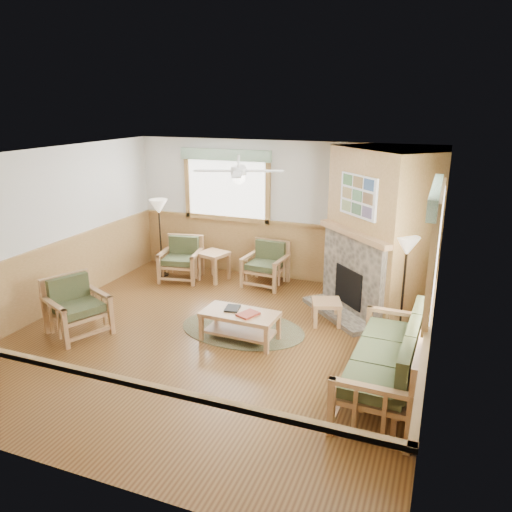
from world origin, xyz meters
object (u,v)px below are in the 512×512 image
(armchair_back_left, at_px, (181,259))
(coffee_table, at_px, (240,326))
(end_table_sofa, at_px, (378,404))
(footstool, at_px, (326,312))
(end_table_chairs, at_px, (214,266))
(floor_lamp_right, at_px, (404,286))
(armchair_left, at_px, (77,307))
(armchair_back_right, at_px, (265,265))
(sofa, at_px, (386,357))
(floor_lamp_left, at_px, (160,238))

(armchair_back_left, xyz_separation_m, coffee_table, (2.12, -2.03, -0.19))
(end_table_sofa, xyz_separation_m, footstool, (-1.14, 2.38, -0.08))
(footstool, bearing_deg, end_table_chairs, 155.02)
(end_table_chairs, relative_size, floor_lamp_right, 0.37)
(armchair_left, height_order, end_table_chairs, armchair_left)
(armchair_back_right, xyz_separation_m, footstool, (1.50, -1.29, -0.22))
(armchair_back_right, relative_size, footstool, 1.87)
(end_table_chairs, distance_m, floor_lamp_right, 3.89)
(sofa, bearing_deg, end_table_sofa, 2.80)
(sofa, xyz_separation_m, footstool, (-1.13, 1.70, -0.29))
(armchair_back_left, height_order, coffee_table, armchair_back_left)
(end_table_sofa, relative_size, footstool, 1.22)
(coffee_table, distance_m, floor_lamp_left, 3.39)
(floor_lamp_left, relative_size, floor_lamp_right, 1.03)
(end_table_chairs, bearing_deg, armchair_back_right, 5.51)
(armchair_left, xyz_separation_m, coffee_table, (2.37, 0.68, -0.21))
(footstool, relative_size, floor_lamp_right, 0.29)
(armchair_back_left, relative_size, coffee_table, 0.75)
(armchair_left, relative_size, footstool, 1.96)
(armchair_back_left, xyz_separation_m, end_table_sofa, (4.31, -3.38, -0.15))
(floor_lamp_left, distance_m, floor_lamp_right, 4.90)
(end_table_chairs, relative_size, floor_lamp_left, 0.36)
(armchair_left, relative_size, end_table_sofa, 1.61)
(armchair_left, height_order, end_table_sofa, armchair_left)
(floor_lamp_right, bearing_deg, armchair_back_right, 154.92)
(armchair_back_right, distance_m, floor_lamp_right, 2.94)
(armchair_left, relative_size, coffee_table, 0.78)
(footstool, distance_m, floor_lamp_right, 1.28)
(sofa, distance_m, armchair_back_left, 5.08)
(armchair_back_right, relative_size, armchair_left, 0.95)
(armchair_back_right, xyz_separation_m, coffee_table, (0.45, -2.32, -0.19))
(footstool, height_order, floor_lamp_right, floor_lamp_right)
(floor_lamp_right, bearing_deg, footstool, -177.29)
(armchair_left, bearing_deg, end_table_chairs, 8.20)
(armchair_left, bearing_deg, floor_lamp_left, 29.74)
(armchair_left, xyz_separation_m, floor_lamp_left, (-0.23, 2.78, 0.35))
(end_table_sofa, bearing_deg, end_table_chairs, 135.93)
(sofa, height_order, floor_lamp_left, floor_lamp_left)
(coffee_table, bearing_deg, footstool, 46.79)
(end_table_sofa, height_order, footstool, end_table_sofa)
(end_table_sofa, bearing_deg, floor_lamp_right, 90.00)
(armchair_back_right, relative_size, floor_lamp_right, 0.54)
(sofa, bearing_deg, armchair_back_left, -120.25)
(coffee_table, relative_size, end_table_sofa, 2.07)
(armchair_left, bearing_deg, armchair_back_left, 19.68)
(end_table_sofa, bearing_deg, sofa, 90.92)
(sofa, height_order, floor_lamp_right, floor_lamp_right)
(end_table_chairs, bearing_deg, armchair_back_left, -162.87)
(sofa, height_order, armchair_back_right, sofa)
(armchair_back_right, height_order, end_table_chairs, armchair_back_right)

